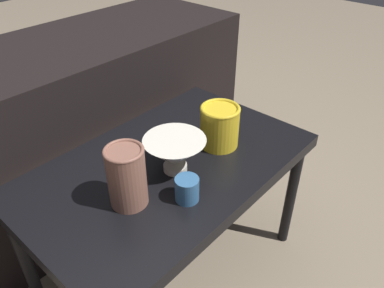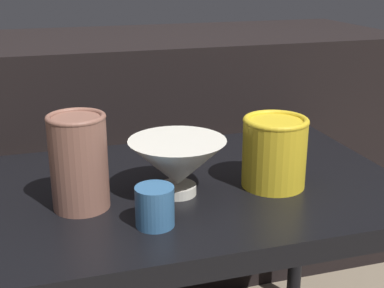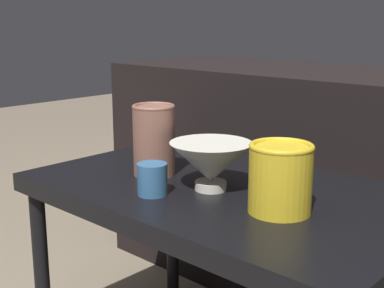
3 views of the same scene
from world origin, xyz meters
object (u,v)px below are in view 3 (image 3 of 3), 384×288
(vase_textured_left, at_px, (154,139))
(vase_colorful_right, at_px, (280,177))
(bowl, at_px, (211,163))
(cup, at_px, (152,179))

(vase_textured_left, distance_m, vase_colorful_right, 0.34)
(vase_colorful_right, bearing_deg, bowl, 175.85)
(vase_textured_left, bearing_deg, bowl, 0.84)
(vase_textured_left, relative_size, cup, 2.49)
(cup, bearing_deg, vase_colorful_right, 20.45)
(bowl, bearing_deg, vase_textured_left, -179.16)
(bowl, relative_size, vase_textured_left, 1.06)
(bowl, distance_m, vase_textured_left, 0.17)
(bowl, xyz_separation_m, vase_colorful_right, (0.18, -0.01, 0.01))
(vase_textured_left, distance_m, cup, 0.15)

